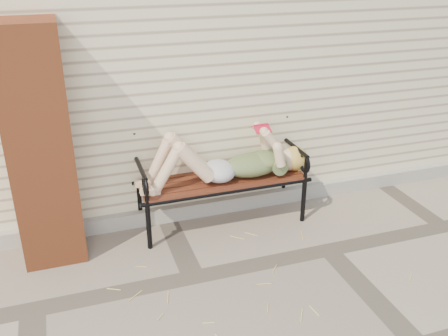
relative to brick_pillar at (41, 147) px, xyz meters
name	(u,v)px	position (x,y,z in m)	size (l,w,h in m)	color
ground	(329,250)	(2.30, -0.75, -1.00)	(80.00, 80.00, 0.00)	gray
house_wall	(222,28)	(2.30, 2.25, 0.50)	(8.00, 4.00, 3.00)	beige
foundation_strip	(283,195)	(2.30, 0.22, -0.93)	(8.00, 0.10, 0.15)	#ACA89C
brick_pillar	(41,147)	(0.00, 0.00, 0.00)	(0.50, 0.50, 2.00)	#944321
garden_bench	(218,159)	(1.55, 0.13, -0.37)	(1.72, 0.69, 1.11)	black
reading_woman	(224,161)	(1.57, 0.00, -0.34)	(1.62, 0.37, 0.51)	#0A3E4B
straw_scatter	(224,297)	(1.20, -1.08, -0.99)	(2.79, 1.76, 0.01)	#D5C068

